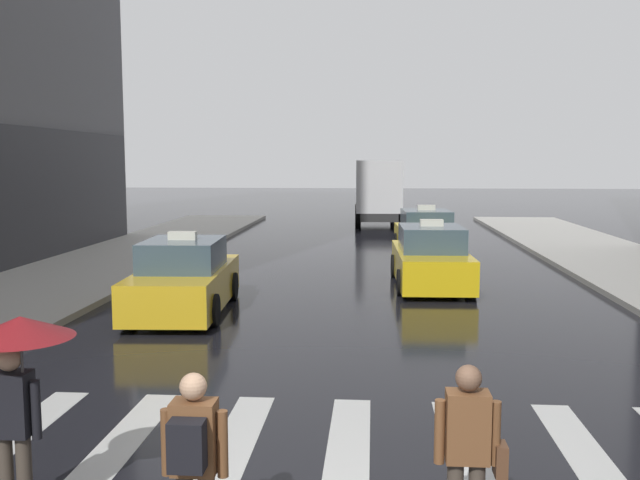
% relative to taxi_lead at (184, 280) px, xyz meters
% --- Properties ---
extents(crosswalk_markings, '(11.30, 2.80, 0.01)m').
position_rel_taxi_lead_xyz_m(crosswalk_markings, '(3.89, -6.82, -0.72)').
color(crosswalk_markings, silver).
rests_on(crosswalk_markings, ground).
extents(taxi_lead, '(2.12, 4.63, 1.80)m').
position_rel_taxi_lead_xyz_m(taxi_lead, '(0.00, 0.00, 0.00)').
color(taxi_lead, gold).
rests_on(taxi_lead, ground).
extents(taxi_second, '(2.03, 4.58, 1.80)m').
position_rel_taxi_lead_xyz_m(taxi_second, '(5.69, 3.58, 0.00)').
color(taxi_second, yellow).
rests_on(taxi_second, ground).
extents(taxi_third, '(2.12, 4.63, 1.80)m').
position_rel_taxi_lead_xyz_m(taxi_third, '(6.00, 9.58, 0.00)').
color(taxi_third, yellow).
rests_on(taxi_third, ground).
extents(box_truck, '(2.42, 7.59, 3.35)m').
position_rel_taxi_lead_xyz_m(box_truck, '(4.37, 21.21, 1.13)').
color(box_truck, '#2D2D2D').
rests_on(box_truck, ground).
extents(pedestrian_with_umbrella, '(0.96, 0.96, 1.94)m').
position_rel_taxi_lead_xyz_m(pedestrian_with_umbrella, '(0.93, -8.91, 0.79)').
color(pedestrian_with_umbrella, '#473D33').
rests_on(pedestrian_with_umbrella, ground).
extents(pedestrian_with_backpack, '(0.55, 0.43, 1.65)m').
position_rel_taxi_lead_xyz_m(pedestrian_with_backpack, '(2.73, -9.57, 0.25)').
color(pedestrian_with_backpack, '#473D33').
rests_on(pedestrian_with_backpack, ground).
extents(pedestrian_with_handbag, '(0.61, 0.24, 1.65)m').
position_rel_taxi_lead_xyz_m(pedestrian_with_handbag, '(4.97, -9.14, 0.21)').
color(pedestrian_with_handbag, '#473D33').
rests_on(pedestrian_with_handbag, ground).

